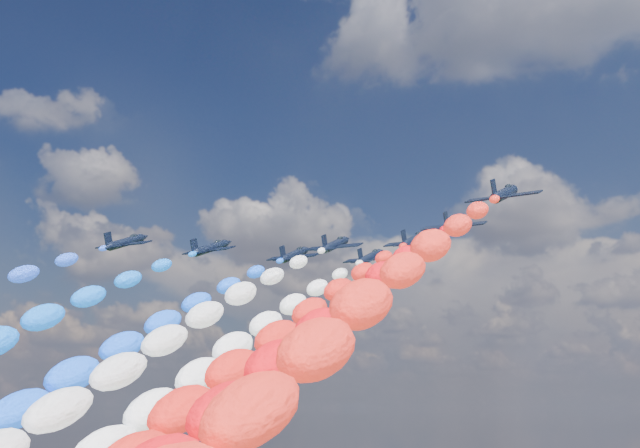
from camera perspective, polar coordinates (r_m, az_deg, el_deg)
The scene contains 14 objects.
jet_0 at distance 141.04m, azimuth -13.73°, elevation -1.27°, with size 9.84×13.19×2.91m, color black, non-canonical shape.
jet_1 at distance 143.34m, azimuth -7.84°, elevation -1.71°, with size 9.84×13.19×2.91m, color black, non-canonical shape.
jet_2 at distance 148.26m, azimuth -1.84°, elevation -2.21°, with size 9.84×13.19×2.91m, color black, non-canonical shape.
trail_2 at distance 99.13m, azimuth -18.93°, elevation -12.47°, with size 6.12×111.64×58.27m, color #1756FC, non-canonical shape.
jet_3 at distance 139.00m, azimuth 1.11°, elevation -1.48°, with size 9.84×13.19×2.91m, color black, non-canonical shape.
trail_3 at distance 87.95m, azimuth -16.20°, elevation -12.66°, with size 6.12×111.64×58.27m, color silver, non-canonical shape.
jet_4 at distance 150.73m, azimuth 3.64°, elevation -2.37°, with size 9.84×13.19×2.91m, color black, non-canonical shape.
trail_4 at distance 97.81m, azimuth -10.32°, elevation -12.95°, with size 6.12×111.64×58.27m, color white, non-canonical shape.
jet_5 at distance 136.18m, azimuth 6.74°, elevation -1.15°, with size 9.84×13.19×2.91m, color black, non-canonical shape.
trail_5 at distance 81.52m, azimuth -7.71°, elevation -13.06°, with size 6.12×111.64×58.27m, color red, non-canonical shape.
jet_6 at distance 124.77m, azimuth 9.59°, elevation 0.04°, with size 9.84×13.19×2.91m, color black, non-canonical shape.
trail_6 at distance 68.56m, azimuth -5.02°, elevation -13.15°, with size 6.12×111.64×58.27m, color red, non-canonical shape.
jet_7 at distance 108.93m, azimuth 13.04°, elevation 2.12°, with size 9.84×13.19×2.91m, color black, non-canonical shape.
trail_7 at distance 50.92m, azimuth -2.39°, elevation -13.24°, with size 6.12×111.64×58.27m, color red, non-canonical shape.
Camera 1 is at (59.18, -110.49, 80.80)m, focal length 44.75 mm.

